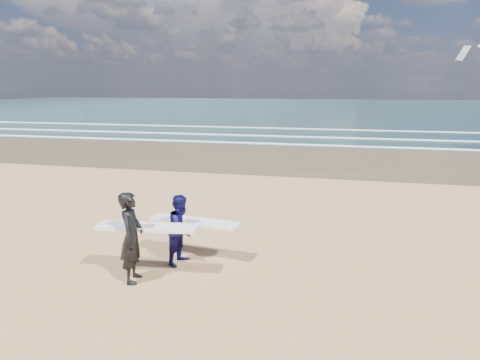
# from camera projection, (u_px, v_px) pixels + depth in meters

# --- Properties ---
(ocean) EXTENTS (220.00, 100.00, 0.02)m
(ocean) POSITION_uv_depth(u_px,v_px,m) (431.00, 110.00, 72.86)
(ocean) COLOR #1B383B
(ocean) RESTS_ON ground
(surfer_near) EXTENTS (2.24, 1.14, 1.98)m
(surfer_near) POSITION_uv_depth(u_px,v_px,m) (133.00, 236.00, 9.11)
(surfer_near) COLOR black
(surfer_near) RESTS_ON ground
(surfer_far) EXTENTS (2.25, 1.22, 1.67)m
(surfer_far) POSITION_uv_depth(u_px,v_px,m) (183.00, 228.00, 10.09)
(surfer_far) COLOR #0B0A3D
(surfer_far) RESTS_ON ground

